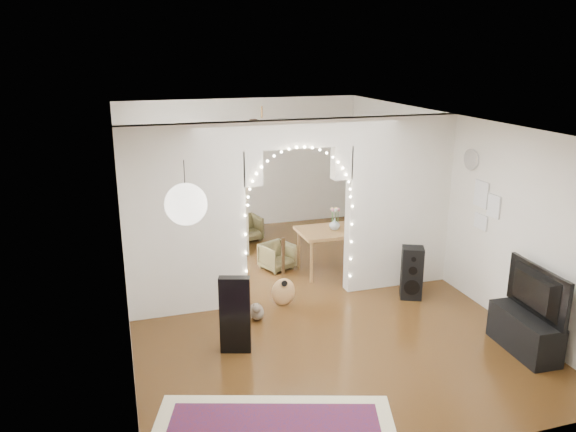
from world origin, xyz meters
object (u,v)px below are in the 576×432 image
object	(u,v)px
floor_speaker	(412,273)
bookcase	(209,220)
dining_chair_right	(246,228)
media_console	(525,333)
dining_table	(334,234)
acoustic_guitar	(283,281)
dining_chair_left	(277,256)

from	to	relation	value
floor_speaker	bookcase	size ratio (longest dim) A/B	0.57
bookcase	dining_chair_right	xyz separation A→B (m)	(0.84, 0.71, -0.46)
media_console	dining_table	world-z (taller)	dining_table
acoustic_guitar	floor_speaker	size ratio (longest dim) A/B	1.11
acoustic_guitar	dining_chair_right	distance (m)	3.07
dining_table	acoustic_guitar	bearing A→B (deg)	-140.23
floor_speaker	dining_table	distance (m)	1.54
floor_speaker	bookcase	xyz separation A→B (m)	(-2.62, 2.67, 0.30)
floor_speaker	media_console	bearing A→B (deg)	-48.36
floor_speaker	bookcase	world-z (taller)	bookcase
media_console	bookcase	world-z (taller)	bookcase
dining_table	dining_chair_right	size ratio (longest dim) A/B	2.21
dining_chair_left	dining_chair_right	size ratio (longest dim) A/B	0.92
dining_chair_right	acoustic_guitar	bearing A→B (deg)	-106.57
floor_speaker	media_console	xyz separation A→B (m)	(0.56, -1.83, -0.15)
acoustic_guitar	floor_speaker	world-z (taller)	acoustic_guitar
media_console	dining_chair_right	xyz separation A→B (m)	(-2.34, 5.21, -0.00)
acoustic_guitar	media_console	distance (m)	3.30
floor_speaker	dining_chair_right	xyz separation A→B (m)	(-1.77, 3.38, -0.16)
dining_table	floor_speaker	bearing A→B (deg)	-61.28
dining_table	dining_chair_left	xyz separation A→B (m)	(-0.88, 0.41, -0.45)
acoustic_guitar	bookcase	size ratio (longest dim) A/B	0.63
floor_speaker	dining_chair_left	xyz separation A→B (m)	(-1.62, 1.73, -0.17)
media_console	dining_chair_right	bearing A→B (deg)	117.15
bookcase	dining_table	bearing A→B (deg)	-37.69
dining_table	bookcase	bearing A→B (deg)	144.29
bookcase	dining_chair_left	xyz separation A→B (m)	(1.00, -0.93, -0.48)
acoustic_guitar	dining_table	world-z (taller)	acoustic_guitar
media_console	dining_chair_right	size ratio (longest dim) A/B	1.84
acoustic_guitar	media_console	xyz separation A→B (m)	(2.50, -2.15, -0.14)
acoustic_guitar	dining_chair_right	size ratio (longest dim) A/B	1.65
floor_speaker	dining_chair_right	bearing A→B (deg)	142.21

